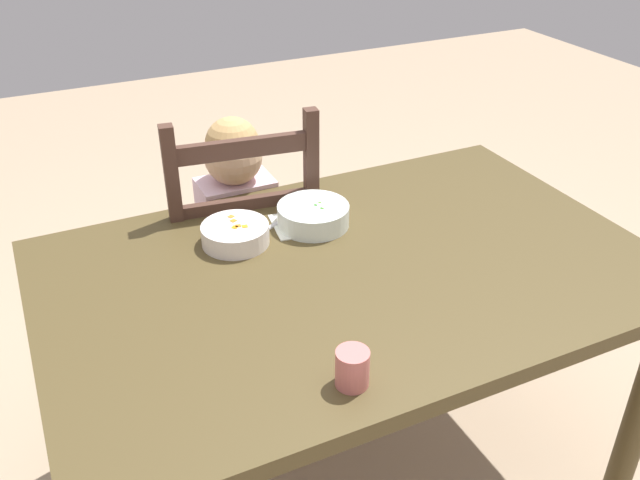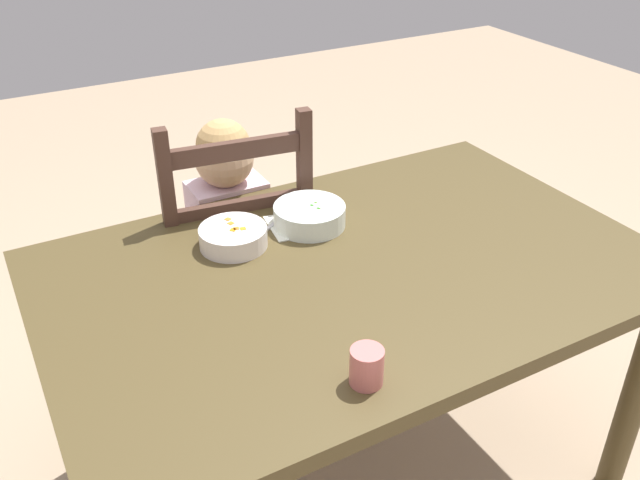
{
  "view_description": "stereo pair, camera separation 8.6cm",
  "coord_description": "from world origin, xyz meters",
  "px_view_note": "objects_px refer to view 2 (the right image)",
  "views": [
    {
      "loc": [
        -0.66,
        -1.21,
        1.63
      ],
      "look_at": [
        -0.05,
        0.07,
        0.79
      ],
      "focal_mm": 38.35,
      "sensor_mm": 36.0,
      "label": 1
    },
    {
      "loc": [
        -0.73,
        -1.17,
        1.63
      ],
      "look_at": [
        -0.05,
        0.07,
        0.79
      ],
      "focal_mm": 38.35,
      "sensor_mm": 36.0,
      "label": 2
    }
  ],
  "objects_px": {
    "dining_table": "(352,296)",
    "bowl_of_peas": "(311,215)",
    "dining_chair": "(234,269)",
    "spoon": "(255,235)",
    "bowl_of_carrots": "(233,236)",
    "drinking_cup": "(367,367)",
    "child_figure": "(232,225)"
  },
  "relations": [
    {
      "from": "dining_table",
      "to": "drinking_cup",
      "type": "bearing_deg",
      "value": -117.66
    },
    {
      "from": "child_figure",
      "to": "spoon",
      "type": "height_order",
      "value": "child_figure"
    },
    {
      "from": "dining_table",
      "to": "drinking_cup",
      "type": "xyz_separation_m",
      "value": [
        -0.19,
        -0.36,
        0.13
      ]
    },
    {
      "from": "dining_chair",
      "to": "spoon",
      "type": "height_order",
      "value": "dining_chair"
    },
    {
      "from": "spoon",
      "to": "drinking_cup",
      "type": "relative_size",
      "value": 1.73
    },
    {
      "from": "dining_chair",
      "to": "child_figure",
      "type": "relative_size",
      "value": 1.06
    },
    {
      "from": "dining_chair",
      "to": "spoon",
      "type": "xyz_separation_m",
      "value": [
        -0.04,
        -0.28,
        0.28
      ]
    },
    {
      "from": "dining_table",
      "to": "bowl_of_carrots",
      "type": "xyz_separation_m",
      "value": [
        -0.22,
        0.22,
        0.12
      ]
    },
    {
      "from": "dining_table",
      "to": "dining_chair",
      "type": "height_order",
      "value": "dining_chair"
    },
    {
      "from": "child_figure",
      "to": "bowl_of_peas",
      "type": "distance_m",
      "value": 0.35
    },
    {
      "from": "drinking_cup",
      "to": "bowl_of_carrots",
      "type": "bearing_deg",
      "value": 92.64
    },
    {
      "from": "bowl_of_peas",
      "to": "bowl_of_carrots",
      "type": "bearing_deg",
      "value": 179.99
    },
    {
      "from": "bowl_of_peas",
      "to": "drinking_cup",
      "type": "relative_size",
      "value": 2.47
    },
    {
      "from": "dining_table",
      "to": "bowl_of_carrots",
      "type": "distance_m",
      "value": 0.33
    },
    {
      "from": "bowl_of_peas",
      "to": "bowl_of_carrots",
      "type": "xyz_separation_m",
      "value": [
        -0.22,
        0.0,
        -0.0
      ]
    },
    {
      "from": "spoon",
      "to": "bowl_of_carrots",
      "type": "bearing_deg",
      "value": -168.04
    },
    {
      "from": "dining_chair",
      "to": "drinking_cup",
      "type": "height_order",
      "value": "dining_chair"
    },
    {
      "from": "child_figure",
      "to": "spoon",
      "type": "xyz_separation_m",
      "value": [
        -0.04,
        -0.28,
        0.12
      ]
    },
    {
      "from": "dining_chair",
      "to": "bowl_of_carrots",
      "type": "relative_size",
      "value": 5.89
    },
    {
      "from": "spoon",
      "to": "drinking_cup",
      "type": "bearing_deg",
      "value": -93.72
    },
    {
      "from": "bowl_of_carrots",
      "to": "spoon",
      "type": "relative_size",
      "value": 1.28
    },
    {
      "from": "bowl_of_carrots",
      "to": "spoon",
      "type": "bearing_deg",
      "value": 11.96
    },
    {
      "from": "dining_table",
      "to": "dining_chair",
      "type": "relative_size",
      "value": 1.45
    },
    {
      "from": "dining_table",
      "to": "bowl_of_peas",
      "type": "bearing_deg",
      "value": 89.06
    },
    {
      "from": "dining_chair",
      "to": "spoon",
      "type": "distance_m",
      "value": 0.4
    },
    {
      "from": "child_figure",
      "to": "bowl_of_peas",
      "type": "bearing_deg",
      "value": -69.44
    },
    {
      "from": "drinking_cup",
      "to": "spoon",
      "type": "bearing_deg",
      "value": 86.28
    },
    {
      "from": "bowl_of_carrots",
      "to": "dining_chair",
      "type": "bearing_deg",
      "value": 70.77
    },
    {
      "from": "child_figure",
      "to": "bowl_of_carrots",
      "type": "height_order",
      "value": "child_figure"
    },
    {
      "from": "bowl_of_peas",
      "to": "bowl_of_carrots",
      "type": "height_order",
      "value": "bowl_of_peas"
    },
    {
      "from": "dining_table",
      "to": "bowl_of_carrots",
      "type": "bearing_deg",
      "value": 134.59
    },
    {
      "from": "dining_table",
      "to": "spoon",
      "type": "height_order",
      "value": "spoon"
    }
  ]
}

